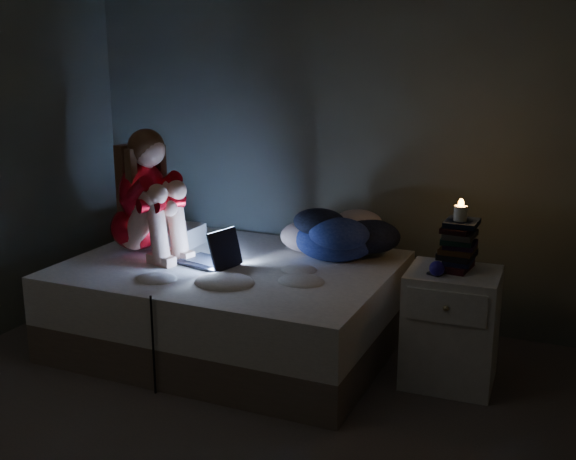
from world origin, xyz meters
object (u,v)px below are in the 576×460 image
Objects in this scene: woman at (135,191)px; laptop at (207,245)px; candle at (460,216)px; phone at (439,272)px; nightstand at (451,327)px; bed at (231,304)px.

woman is 0.59m from laptop.
candle is at bearing 18.89° from woman.
woman is 2.31× the size of laptop.
woman reaches higher than phone.
woman is at bearing 179.32° from nightstand.
laptop is 0.54× the size of nightstand.
laptop is 1.38m from phone.
nightstand is 7.95× the size of candle.
candle is at bearing 3.73° from bed.
nightstand is (1.45, 0.11, -0.33)m from laptop.
laptop is at bearing -178.40° from nightstand.
woman is at bearing -157.76° from phone.
candle is (1.97, 0.12, 0.00)m from woman.
nightstand is at bearing 61.91° from phone.
bed is at bearing -159.04° from phone.
bed is at bearing -176.27° from candle.
bed is at bearing 44.39° from laptop.
bed is 1.49m from candle.
woman reaches higher than candle.
nightstand is 0.61m from candle.
candle reaches higher than bed.
phone reaches higher than bed.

